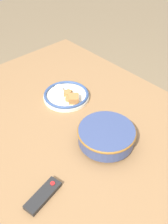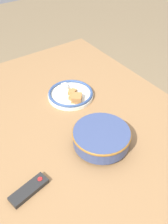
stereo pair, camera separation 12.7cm
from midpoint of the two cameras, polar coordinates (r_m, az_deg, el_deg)
name	(u,v)px [view 1 (the left image)]	position (r m, az deg, el deg)	size (l,w,h in m)	color
ground_plane	(84,205)	(1.83, -2.07, -19.60)	(8.00, 8.00, 0.00)	#7F6B4C
dining_table	(84,136)	(1.30, -2.75, -5.36)	(1.58, 1.07, 0.72)	olive
noodle_bowl	(106,136)	(1.14, 1.61, -5.32)	(0.26, 0.26, 0.08)	#384775
food_plate	(67,96)	(1.42, -6.32, 3.47)	(0.25, 0.25, 0.05)	silver
tv_remote	(43,195)	(1.03, -12.55, -17.50)	(0.08, 0.16, 0.02)	black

